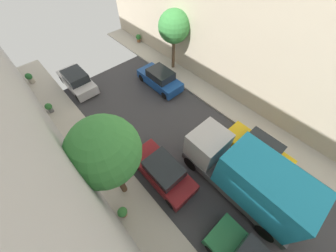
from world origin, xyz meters
TOP-DOWN VIEW (x-y plane):
  - ground at (0.00, 0.00)m, footprint 32.00×32.00m
  - sidewalk_right at (5.00, 0.00)m, footprint 2.00×44.00m
  - parked_car_left_2 at (-2.70, 4.29)m, footprint 1.78×4.20m
  - parked_car_left_3 at (-2.70, 15.39)m, footprint 1.78×4.20m
  - parked_car_right_1 at (2.70, 1.42)m, footprint 1.78×4.20m
  - parked_car_right_2 at (2.70, 10.86)m, footprint 1.78×4.20m
  - delivery_truck at (0.00, 0.84)m, footprint 2.26×6.60m
  - street_tree_1 at (5.30, 11.96)m, footprint 2.60×2.60m
  - street_tree_2 at (-4.90, 5.15)m, footprint 2.99×2.99m
  - potted_plant_1 at (-5.57, 18.65)m, footprint 0.54×0.54m
  - potted_plant_3 at (5.68, 17.98)m, footprint 0.56×0.56m
  - potted_plant_4 at (-5.68, 4.04)m, footprint 0.51×0.51m
  - potted_plant_5 at (-5.66, 14.02)m, footprint 0.50×0.50m

SIDE VIEW (x-z plane):
  - ground at x=0.00m, z-range 0.00..0.00m
  - sidewalk_right at x=5.00m, z-range 0.00..0.15m
  - potted_plant_4 at x=-5.68m, z-range 0.20..0.94m
  - potted_plant_5 at x=-5.66m, z-range 0.21..1.00m
  - potted_plant_3 at x=5.68m, z-range 0.20..1.01m
  - potted_plant_1 at x=-5.57m, z-range 0.18..1.09m
  - parked_car_left_2 at x=-2.70m, z-range -0.06..1.50m
  - parked_car_left_3 at x=-2.70m, z-range -0.06..1.50m
  - parked_car_right_1 at x=2.70m, z-range -0.06..1.50m
  - parked_car_right_2 at x=2.70m, z-range -0.06..1.50m
  - delivery_truck at x=0.00m, z-range 0.10..3.48m
  - street_tree_1 at x=5.30m, z-range 1.36..6.42m
  - street_tree_2 at x=-4.90m, z-range 1.54..7.37m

